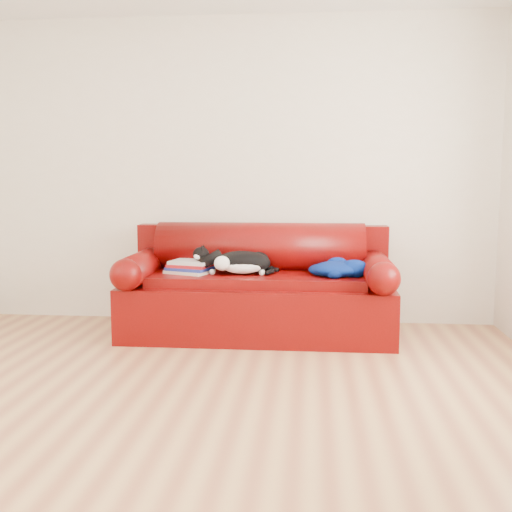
% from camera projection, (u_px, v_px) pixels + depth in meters
% --- Properties ---
extents(ground, '(4.50, 4.50, 0.00)m').
position_uv_depth(ground, '(184.00, 402.00, 3.34)').
color(ground, '#995C3D').
rests_on(ground, ground).
extents(room_shell, '(4.52, 4.02, 2.61)m').
position_uv_depth(room_shell, '(203.00, 96.00, 3.13)').
color(room_shell, beige).
rests_on(room_shell, ground).
extents(sofa_base, '(2.10, 0.90, 0.50)m').
position_uv_depth(sofa_base, '(258.00, 305.00, 4.76)').
color(sofa_base, '#420202').
rests_on(sofa_base, ground).
extents(sofa_back, '(2.10, 1.01, 0.88)m').
position_uv_depth(sofa_back, '(260.00, 263.00, 4.96)').
color(sofa_back, '#420202').
rests_on(sofa_back, ground).
extents(book_stack, '(0.40, 0.36, 0.10)m').
position_uv_depth(book_stack, '(190.00, 267.00, 4.71)').
color(book_stack, beige).
rests_on(book_stack, sofa_base).
extents(cat, '(0.63, 0.40, 0.23)m').
position_uv_depth(cat, '(242.00, 263.00, 4.64)').
color(cat, black).
rests_on(cat, sofa_base).
extents(blanket, '(0.50, 0.40, 0.14)m').
position_uv_depth(blanket, '(337.00, 268.00, 4.57)').
color(blanket, '#020D49').
rests_on(blanket, sofa_base).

